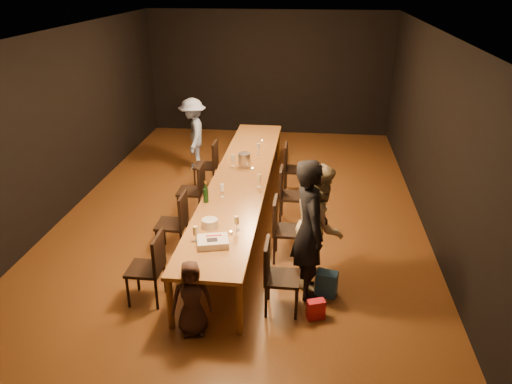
# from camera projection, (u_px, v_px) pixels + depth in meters

# --- Properties ---
(ground) EXTENTS (10.00, 10.00, 0.00)m
(ground) POSITION_uv_depth(u_px,v_px,m) (241.00, 218.00, 8.43)
(ground) COLOR #472111
(ground) RESTS_ON ground
(room_shell) EXTENTS (6.04, 10.04, 3.02)m
(room_shell) POSITION_uv_depth(u_px,v_px,m) (240.00, 96.00, 7.59)
(room_shell) COLOR black
(room_shell) RESTS_ON ground
(table) EXTENTS (0.90, 6.00, 0.75)m
(table) POSITION_uv_depth(u_px,v_px,m) (241.00, 180.00, 8.15)
(table) COLOR #9C682D
(table) RESTS_ON ground
(chair_right_0) EXTENTS (0.42, 0.42, 0.93)m
(chair_right_0) POSITION_uv_depth(u_px,v_px,m) (282.00, 277.00, 5.97)
(chair_right_0) COLOR black
(chair_right_0) RESTS_ON ground
(chair_right_1) EXTENTS (0.42, 0.42, 0.93)m
(chair_right_1) POSITION_uv_depth(u_px,v_px,m) (288.00, 230.00, 7.06)
(chair_right_1) COLOR black
(chair_right_1) RESTS_ON ground
(chair_right_2) EXTENTS (0.42, 0.42, 0.93)m
(chair_right_2) POSITION_uv_depth(u_px,v_px,m) (292.00, 195.00, 8.15)
(chair_right_2) COLOR black
(chair_right_2) RESTS_ON ground
(chair_right_3) EXTENTS (0.42, 0.42, 0.93)m
(chair_right_3) POSITION_uv_depth(u_px,v_px,m) (296.00, 169.00, 9.24)
(chair_right_3) COLOR black
(chair_right_3) RESTS_ON ground
(chair_left_0) EXTENTS (0.42, 0.42, 0.93)m
(chair_left_0) POSITION_uv_depth(u_px,v_px,m) (145.00, 268.00, 6.15)
(chair_left_0) COLOR black
(chair_left_0) RESTS_ON ground
(chair_left_1) EXTENTS (0.42, 0.42, 0.93)m
(chair_left_1) POSITION_uv_depth(u_px,v_px,m) (171.00, 223.00, 7.24)
(chair_left_1) COLOR black
(chair_left_1) RESTS_ON ground
(chair_left_2) EXTENTS (0.42, 0.42, 0.93)m
(chair_left_2) POSITION_uv_depth(u_px,v_px,m) (191.00, 190.00, 8.33)
(chair_left_2) COLOR black
(chair_left_2) RESTS_ON ground
(chair_left_3) EXTENTS (0.42, 0.42, 0.93)m
(chair_left_3) POSITION_uv_depth(u_px,v_px,m) (206.00, 165.00, 9.42)
(chair_left_3) COLOR black
(chair_left_3) RESTS_ON ground
(woman_birthday) EXTENTS (0.59, 0.75, 1.83)m
(woman_birthday) POSITION_uv_depth(u_px,v_px,m) (310.00, 229.00, 6.13)
(woman_birthday) COLOR black
(woman_birthday) RESTS_ON ground
(woman_tan) EXTENTS (0.71, 0.86, 1.65)m
(woman_tan) POSITION_uv_depth(u_px,v_px,m) (320.00, 224.00, 6.44)
(woman_tan) COLOR beige
(woman_tan) RESTS_ON ground
(man_blue) EXTENTS (0.76, 1.06, 1.48)m
(man_blue) POSITION_uv_depth(u_px,v_px,m) (193.00, 134.00, 10.29)
(man_blue) COLOR #849ACC
(man_blue) RESTS_ON ground
(child) EXTENTS (0.51, 0.40, 0.93)m
(child) POSITION_uv_depth(u_px,v_px,m) (192.00, 298.00, 5.58)
(child) COLOR #3C2621
(child) RESTS_ON ground
(gift_bag_red) EXTENTS (0.24, 0.18, 0.25)m
(gift_bag_red) POSITION_uv_depth(u_px,v_px,m) (316.00, 309.00, 5.95)
(gift_bag_red) COLOR red
(gift_bag_red) RESTS_ON ground
(gift_bag_blue) EXTENTS (0.30, 0.23, 0.33)m
(gift_bag_blue) POSITION_uv_depth(u_px,v_px,m) (326.00, 284.00, 6.37)
(gift_bag_blue) COLOR #2865AF
(gift_bag_blue) RESTS_ON ground
(birthday_cake) EXTENTS (0.44, 0.39, 0.09)m
(birthday_cake) POSITION_uv_depth(u_px,v_px,m) (213.00, 242.00, 6.09)
(birthday_cake) COLOR white
(birthday_cake) RESTS_ON table
(plate_stack) EXTENTS (0.25, 0.25, 0.12)m
(plate_stack) POSITION_uv_depth(u_px,v_px,m) (210.00, 224.00, 6.50)
(plate_stack) COLOR white
(plate_stack) RESTS_ON table
(champagne_bottle) EXTENTS (0.08, 0.08, 0.33)m
(champagne_bottle) POSITION_uv_depth(u_px,v_px,m) (206.00, 192.00, 7.18)
(champagne_bottle) COLOR black
(champagne_bottle) RESTS_ON table
(ice_bucket) EXTENTS (0.22, 0.22, 0.24)m
(ice_bucket) POSITION_uv_depth(u_px,v_px,m) (244.00, 160.00, 8.52)
(ice_bucket) COLOR #B2B2B7
(ice_bucket) RESTS_ON table
(wineglass_0) EXTENTS (0.06, 0.06, 0.21)m
(wineglass_0) POSITION_uv_depth(u_px,v_px,m) (195.00, 234.00, 6.15)
(wineglass_0) COLOR beige
(wineglass_0) RESTS_ON table
(wineglass_1) EXTENTS (0.06, 0.06, 0.21)m
(wineglass_1) POSITION_uv_depth(u_px,v_px,m) (237.00, 223.00, 6.40)
(wineglass_1) COLOR beige
(wineglass_1) RESTS_ON table
(wineglass_2) EXTENTS (0.06, 0.06, 0.21)m
(wineglass_2) POSITION_uv_depth(u_px,v_px,m) (222.00, 190.00, 7.37)
(wineglass_2) COLOR silver
(wineglass_2) RESTS_ON table
(wineglass_3) EXTENTS (0.06, 0.06, 0.21)m
(wineglass_3) POSITION_uv_depth(u_px,v_px,m) (259.00, 181.00, 7.71)
(wineglass_3) COLOR beige
(wineglass_3) RESTS_ON table
(wineglass_4) EXTENTS (0.06, 0.06, 0.21)m
(wineglass_4) POSITION_uv_depth(u_px,v_px,m) (233.00, 160.00, 8.53)
(wineglass_4) COLOR silver
(wineglass_4) RESTS_ON table
(wineglass_5) EXTENTS (0.06, 0.06, 0.21)m
(wineglass_5) POSITION_uv_depth(u_px,v_px,m) (258.00, 149.00, 9.09)
(wineglass_5) COLOR silver
(wineglass_5) RESTS_ON table
(tealight_near) EXTENTS (0.05, 0.05, 0.03)m
(tealight_near) POSITION_uv_depth(u_px,v_px,m) (231.00, 232.00, 6.37)
(tealight_near) COLOR #B2B7B2
(tealight_near) RESTS_ON table
(tealight_mid) EXTENTS (0.05, 0.05, 0.03)m
(tealight_mid) POSITION_uv_depth(u_px,v_px,m) (252.00, 169.00, 8.41)
(tealight_mid) COLOR #B2B7B2
(tealight_mid) RESTS_ON table
(tealight_far) EXTENTS (0.05, 0.05, 0.03)m
(tealight_far) POSITION_uv_depth(u_px,v_px,m) (262.00, 141.00, 9.79)
(tealight_far) COLOR #B2B7B2
(tealight_far) RESTS_ON table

